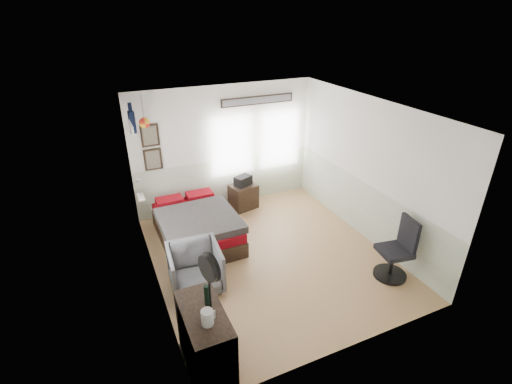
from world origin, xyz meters
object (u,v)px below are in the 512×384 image
(nightstand, at_px, (243,196))
(task_chair, at_px, (397,254))
(bed, at_px, (197,227))
(armchair, at_px, (195,268))
(dresser, at_px, (206,340))

(nightstand, distance_m, task_chair, 3.54)
(bed, distance_m, armchair, 1.37)
(task_chair, bearing_deg, nightstand, 122.38)
(armchair, xyz_separation_m, nightstand, (1.71, 2.17, -0.10))
(bed, relative_size, dresser, 1.95)
(nightstand, xyz_separation_m, task_chair, (1.40, -3.25, 0.16))
(armchair, xyz_separation_m, task_chair, (3.12, -1.08, 0.07))
(armchair, bearing_deg, nightstand, 56.21)
(armchair, bearing_deg, task_chair, -14.51)
(nightstand, bearing_deg, task_chair, -78.56)
(armchair, height_order, task_chair, task_chair)
(dresser, relative_size, armchair, 1.22)
(dresser, xyz_separation_m, nightstand, (2.00, 3.66, -0.17))
(dresser, xyz_separation_m, task_chair, (3.41, 0.42, -0.01))
(bed, distance_m, task_chair, 3.63)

